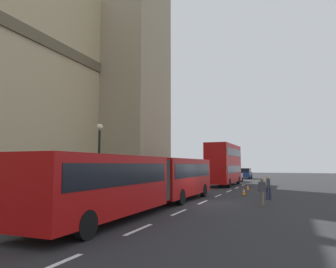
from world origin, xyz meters
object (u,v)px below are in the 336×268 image
at_px(sedan_lead, 235,175).
at_px(street_lamp, 99,156).
at_px(double_decker_bus, 224,163).
at_px(traffic_cone_west, 244,192).
at_px(traffic_cone_middle, 248,188).
at_px(pedestrian_near_cones, 262,191).
at_px(articulated_bus, 150,178).
at_px(pedestrian_by_kerb, 268,187).
at_px(sedan_trailing, 246,174).

height_order(sedan_lead, street_lamp, street_lamp).
distance_m(double_decker_bus, traffic_cone_west, 12.10).
height_order(traffic_cone_middle, pedestrian_near_cones, pedestrian_near_cones).
xyz_separation_m(traffic_cone_west, pedestrian_near_cones, (-6.14, -1.98, 0.63)).
xyz_separation_m(articulated_bus, pedestrian_near_cones, (3.66, -5.84, -0.83)).
relative_size(articulated_bus, sedan_lead, 4.09).
height_order(articulated_bus, pedestrian_by_kerb, articulated_bus).
bearing_deg(sedan_lead, traffic_cone_west, -168.19).
height_order(sedan_lead, sedan_trailing, same).
relative_size(street_lamp, pedestrian_by_kerb, 3.12).
xyz_separation_m(double_decker_bus, sedan_lead, (8.51, 0.26, -1.80)).
bearing_deg(sedan_lead, articulated_bus, -179.49).
xyz_separation_m(traffic_cone_west, pedestrian_by_kerb, (-2.33, -2.09, 0.63)).
relative_size(sedan_trailing, street_lamp, 0.83).
height_order(street_lamp, pedestrian_by_kerb, street_lamp).
bearing_deg(traffic_cone_west, pedestrian_by_kerb, -138.05).
height_order(sedan_trailing, traffic_cone_west, sedan_trailing).
relative_size(double_decker_bus, sedan_lead, 2.27).
relative_size(traffic_cone_west, pedestrian_by_kerb, 0.34).
bearing_deg(pedestrian_near_cones, street_lamp, 101.74).
xyz_separation_m(articulated_bus, traffic_cone_middle, (14.66, -3.54, -1.46)).
bearing_deg(traffic_cone_middle, sedan_lead, 14.36).
bearing_deg(sedan_trailing, pedestrian_near_cones, -170.72).
height_order(traffic_cone_west, street_lamp, street_lamp).
height_order(sedan_lead, pedestrian_near_cones, sedan_lead).
bearing_deg(pedestrian_near_cones, traffic_cone_middle, 11.83).
height_order(sedan_trailing, street_lamp, street_lamp).
distance_m(articulated_bus, traffic_cone_middle, 15.15).
bearing_deg(traffic_cone_middle, pedestrian_near_cones, -168.17).
bearing_deg(pedestrian_near_cones, traffic_cone_west, 17.93).
relative_size(sedan_lead, sedan_trailing, 1.00).
bearing_deg(articulated_bus, street_lamp, 71.51).
bearing_deg(pedestrian_by_kerb, sedan_trailing, 10.53).
relative_size(sedan_lead, traffic_cone_west, 7.59).
bearing_deg(traffic_cone_west, street_lamp, 134.73).
bearing_deg(traffic_cone_middle, pedestrian_by_kerb, -161.45).
bearing_deg(double_decker_bus, articulated_bus, -179.99).
relative_size(articulated_bus, double_decker_bus, 1.80).
xyz_separation_m(street_lamp, pedestrian_by_kerb, (5.96, -10.46, -2.14)).
bearing_deg(articulated_bus, sedan_lead, 0.51).
distance_m(sedan_trailing, traffic_cone_west, 30.35).
distance_m(double_decker_bus, pedestrian_near_cones, 18.39).
distance_m(articulated_bus, street_lamp, 4.93).
height_order(sedan_trailing, pedestrian_near_cones, sedan_trailing).
distance_m(double_decker_bus, sedan_lead, 8.70).
bearing_deg(sedan_lead, sedan_trailing, -1.05).
bearing_deg(pedestrian_near_cones, sedan_lead, 13.29).
distance_m(sedan_lead, traffic_cone_west, 20.15).
bearing_deg(traffic_cone_middle, articulated_bus, 166.42).
height_order(double_decker_bus, sedan_lead, double_decker_bus).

